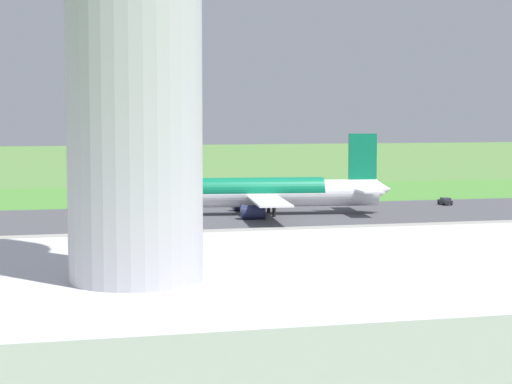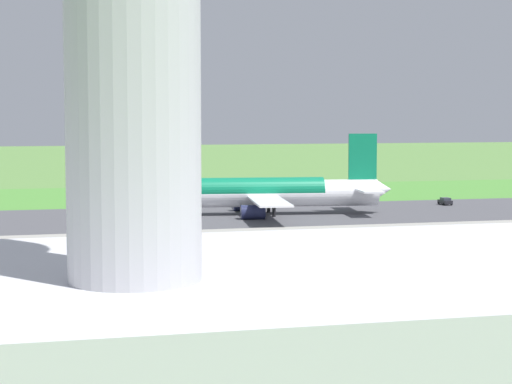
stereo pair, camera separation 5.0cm
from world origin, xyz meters
The scene contains 8 objects.
ground_plane centered at (0.00, 0.00, 0.00)m, with size 800.00×800.00×0.00m, color #547F3D.
runway_asphalt centered at (0.00, 0.00, 0.03)m, with size 600.00×40.52×0.06m, color #47474C.
apron_concrete centered at (0.00, 73.27, 0.03)m, with size 440.00×110.00×0.05m, color gray.
grass_verge_foreground centered at (0.00, -35.84, 0.02)m, with size 600.00×80.00×0.04m, color #478534.
airliner_main centered at (-8.89, 0.05, 4.35)m, with size 54.10×44.41×15.88m.
service_car_followme centered at (-52.98, -9.09, 0.84)m, with size 2.07×4.28×1.62m.
no_stopping_sign centered at (-5.81, -40.17, 1.76)m, with size 0.60×0.10×2.99m.
traffic_cone_orange centered at (-2.17, -35.71, 0.28)m, with size 0.40×0.40×0.55m, color orange.
Camera 2 is at (36.04, 175.77, 19.85)m, focal length 65.72 mm.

